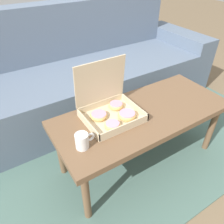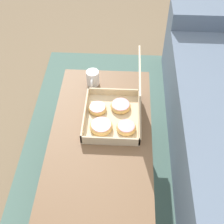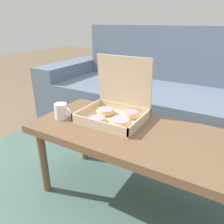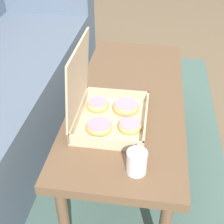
% 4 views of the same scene
% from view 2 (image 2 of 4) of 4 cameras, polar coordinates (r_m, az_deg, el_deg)
% --- Properties ---
extents(ground_plane, '(12.00, 12.00, 0.00)m').
position_cam_2_polar(ground_plane, '(1.88, 0.20, -15.31)').
color(ground_plane, '#756047').
extents(area_rug, '(2.69, 1.82, 0.01)m').
position_cam_2_polar(area_rug, '(1.90, 9.64, -15.46)').
color(area_rug, '#4C6B60').
rests_on(area_rug, ground_plane).
extents(coffee_table, '(1.18, 0.51, 0.46)m').
position_cam_2_polar(coffee_table, '(1.53, -2.31, -8.14)').
color(coffee_table, brown).
rests_on(coffee_table, ground_plane).
extents(pastry_box, '(0.34, 0.29, 0.34)m').
position_cam_2_polar(pastry_box, '(1.57, 0.89, -0.10)').
color(pastry_box, beige).
rests_on(pastry_box, coffee_table).
extents(coffee_mug, '(0.11, 0.07, 0.09)m').
position_cam_2_polar(coffee_mug, '(1.78, -3.55, 6.19)').
color(coffee_mug, white).
rests_on(coffee_mug, coffee_table).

